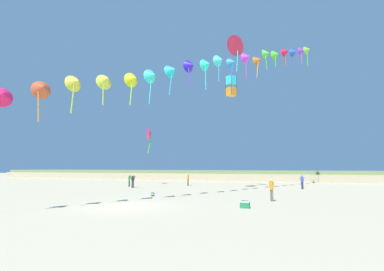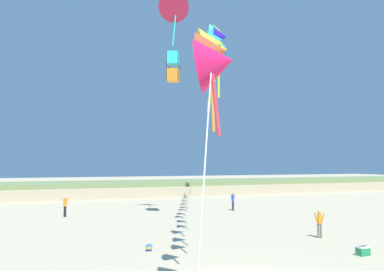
% 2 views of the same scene
% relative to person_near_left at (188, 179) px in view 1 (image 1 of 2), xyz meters
% --- Properties ---
extents(ground_plane, '(240.00, 240.00, 0.00)m').
position_rel_person_near_left_xyz_m(ground_plane, '(4.60, -21.82, -0.98)').
color(ground_plane, beige).
extents(dune_ridge, '(120.00, 12.06, 1.87)m').
position_rel_person_near_left_xyz_m(dune_ridge, '(4.60, 20.80, -0.05)').
color(dune_ridge, '#BFAE8B').
rests_on(dune_ridge, ground).
extents(person_near_left, '(0.37, 0.55, 1.69)m').
position_rel_person_near_left_xyz_m(person_near_left, '(0.00, 0.00, 0.00)').
color(person_near_left, black).
rests_on(person_near_left, ground).
extents(person_near_right, '(0.53, 0.34, 1.62)m').
position_rel_person_near_left_xyz_m(person_near_right, '(14.78, -1.09, -0.04)').
color(person_near_right, '#282D4C').
rests_on(person_near_right, ground).
extents(person_mid_center, '(0.49, 0.45, 1.67)m').
position_rel_person_near_left_xyz_m(person_mid_center, '(13.03, -15.30, -0.02)').
color(person_mid_center, '#726656').
rests_on(person_mid_center, ground).
extents(person_far_left, '(0.21, 0.53, 1.51)m').
position_rel_person_near_left_xyz_m(person_far_left, '(-6.28, -4.83, -0.10)').
color(person_far_left, '#474C56').
rests_on(person_far_left, ground).
extents(person_far_right, '(0.58, 0.29, 1.69)m').
position_rel_person_near_left_xyz_m(person_far_right, '(-4.70, -6.47, -0.00)').
color(person_far_right, black).
rests_on(person_far_right, ground).
extents(kite_banner_string, '(17.47, 34.53, 19.16)m').
position_rel_person_near_left_xyz_m(kite_banner_string, '(8.23, -11.58, 11.51)').
color(kite_banner_string, '#EE1859').
extents(large_kite_low_lead, '(1.28, 1.28, 2.34)m').
position_rel_person_near_left_xyz_m(large_kite_low_lead, '(7.52, -5.10, 10.94)').
color(large_kite_low_lead, orange).
extents(large_kite_mid_trail, '(3.20, 3.01, 4.65)m').
position_rel_person_near_left_xyz_m(large_kite_mid_trail, '(8.03, -3.85, 16.35)').
color(large_kite_mid_trail, '#DB2447').
extents(large_kite_high_solo, '(1.79, 1.81, 3.88)m').
position_rel_person_near_left_xyz_m(large_kite_high_solo, '(-6.13, 0.05, 6.42)').
color(large_kite_high_solo, '#DA316B').
extents(beach_cooler, '(0.58, 0.41, 0.46)m').
position_rel_person_near_left_xyz_m(beach_cooler, '(11.94, -19.71, -0.77)').
color(beach_cooler, '#23844C').
rests_on(beach_cooler, ground).
extents(beach_ball, '(0.36, 0.36, 0.36)m').
position_rel_person_near_left_xyz_m(beach_ball, '(2.82, -14.99, -0.80)').
color(beach_ball, blue).
rests_on(beach_ball, ground).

